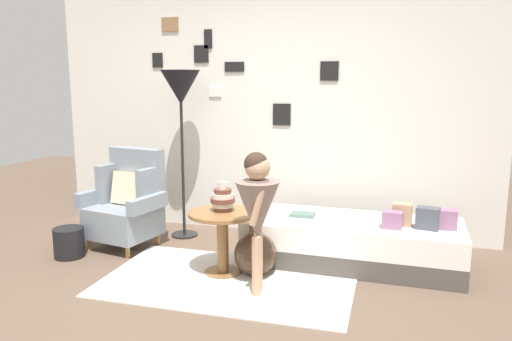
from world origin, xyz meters
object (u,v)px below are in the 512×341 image
(book_on_daybed, at_px, (302,215))
(daybed, at_px, (352,242))
(person_child, at_px, (257,205))
(magazine_basket, at_px, (69,242))
(floor_lamp, at_px, (181,93))
(side_table, at_px, (223,229))
(vase_striped, at_px, (223,199))
(armchair, at_px, (128,203))
(demijohn_near, at_px, (255,253))

(book_on_daybed, bearing_deg, daybed, -2.86)
(person_child, bearing_deg, magazine_basket, 170.94)
(floor_lamp, bearing_deg, side_table, -49.74)
(daybed, height_order, person_child, person_child)
(daybed, relative_size, vase_striped, 7.68)
(daybed, bearing_deg, floor_lamp, 169.30)
(vase_striped, bearing_deg, book_on_daybed, 42.32)
(person_child, bearing_deg, side_table, 141.42)
(vase_striped, bearing_deg, floor_lamp, 131.13)
(armchair, height_order, person_child, person_child)
(daybed, bearing_deg, demijohn_near, -147.08)
(demijohn_near, relative_size, magazine_basket, 1.62)
(vase_striped, distance_m, person_child, 0.54)
(armchair, xyz_separation_m, daybed, (2.20, 0.10, -0.24))
(side_table, height_order, vase_striped, vase_striped)
(person_child, height_order, demijohn_near, person_child)
(daybed, distance_m, vase_striped, 1.25)
(armchair, relative_size, vase_striped, 3.87)
(daybed, distance_m, magazine_basket, 2.63)
(side_table, bearing_deg, vase_striped, 101.41)
(armchair, xyz_separation_m, vase_striped, (1.15, -0.41, 0.21))
(side_table, xyz_separation_m, person_child, (0.39, -0.31, 0.32))
(vase_striped, height_order, person_child, person_child)
(side_table, relative_size, floor_lamp, 0.33)
(magazine_basket, bearing_deg, floor_lamp, 49.08)
(vase_striped, height_order, demijohn_near, vase_striped)
(side_table, bearing_deg, demijohn_near, 10.36)
(armchair, distance_m, vase_striped, 1.24)
(armchair, bearing_deg, magazine_basket, -129.03)
(vase_striped, relative_size, person_child, 0.23)
(floor_lamp, relative_size, person_child, 1.56)
(floor_lamp, distance_m, magazine_basket, 1.81)
(vase_striped, distance_m, demijohn_near, 0.54)
(person_child, bearing_deg, demijohn_near, 107.92)
(demijohn_near, bearing_deg, vase_striped, -176.90)
(vase_striped, height_order, floor_lamp, floor_lamp)
(armchair, distance_m, floor_lamp, 1.23)
(floor_lamp, distance_m, demijohn_near, 1.87)
(vase_striped, distance_m, magazine_basket, 1.60)
(daybed, xyz_separation_m, floor_lamp, (-1.80, 0.34, 1.31))
(floor_lamp, bearing_deg, book_on_daybed, -13.35)
(floor_lamp, xyz_separation_m, person_child, (1.15, -1.20, -0.80))
(armchair, relative_size, demijohn_near, 2.14)
(book_on_daybed, distance_m, demijohn_near, 0.65)
(book_on_daybed, bearing_deg, vase_striped, -137.68)
(person_child, distance_m, book_on_daybed, 0.95)
(side_table, bearing_deg, daybed, 27.68)
(floor_lamp, bearing_deg, demijohn_near, -39.17)
(magazine_basket, bearing_deg, demijohn_near, 1.85)
(daybed, relative_size, side_table, 3.35)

